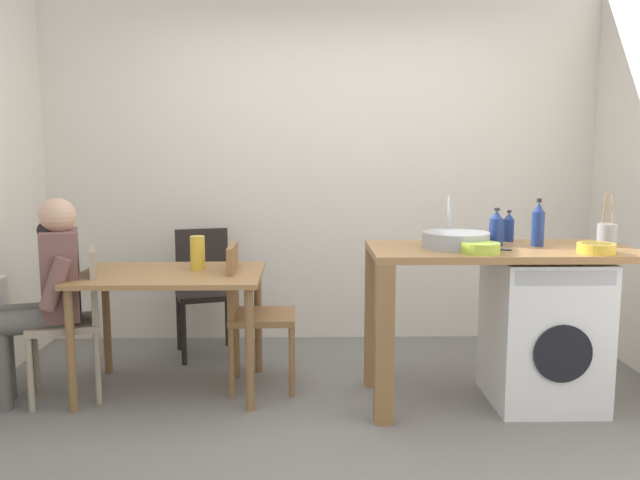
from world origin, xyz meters
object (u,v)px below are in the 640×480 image
(seated_person, at_px, (46,288))
(chair_opposite, at_px, (250,308))
(bottle_squat_brown, at_px, (509,227))
(dining_table, at_px, (171,288))
(washing_machine, at_px, (543,330))
(chair_spare_by_wall, at_px, (204,284))
(utensil_crock, at_px, (607,234))
(colander, at_px, (596,248))
(bottle_tall_green, at_px, (496,229))
(chair_person_seat, at_px, (76,313))
(bottle_clear_small, at_px, (538,225))
(vase, at_px, (198,253))
(mixing_bowl, at_px, (481,247))

(seated_person, bearing_deg, chair_opposite, -99.35)
(chair_opposite, height_order, bottle_squat_brown, bottle_squat_brown)
(dining_table, xyz_separation_m, washing_machine, (2.20, -0.23, -0.21))
(dining_table, distance_m, washing_machine, 2.22)
(dining_table, distance_m, bottle_squat_brown, 2.09)
(chair_spare_by_wall, xyz_separation_m, washing_machine, (2.12, -1.00, -0.08))
(utensil_crock, height_order, colander, utensil_crock)
(bottle_tall_green, distance_m, utensil_crock, 0.64)
(chair_spare_by_wall, distance_m, washing_machine, 2.35)
(chair_person_seat, relative_size, washing_machine, 1.05)
(dining_table, relative_size, utensil_crock, 3.67)
(chair_spare_by_wall, bearing_deg, washing_machine, 138.68)
(bottle_squat_brown, relative_size, bottle_clear_small, 0.69)
(vase, bearing_deg, seated_person, -165.12)
(utensil_crock, bearing_deg, mixing_bowl, -162.71)
(chair_opposite, xyz_separation_m, vase, (-0.33, 0.05, 0.34))
(chair_spare_by_wall, height_order, mixing_bowl, mixing_bowl)
(mixing_bowl, height_order, utensil_crock, utensil_crock)
(mixing_bowl, bearing_deg, bottle_tall_green, 59.41)
(bottle_clear_small, bearing_deg, chair_person_seat, 177.99)
(vase, bearing_deg, chair_opposite, -8.92)
(chair_opposite, bearing_deg, vase, -99.74)
(colander, bearing_deg, chair_spare_by_wall, 152.20)
(seated_person, height_order, bottle_tall_green, seated_person)
(seated_person, bearing_deg, colander, -113.72)
(seated_person, relative_size, bottle_clear_small, 4.33)
(chair_person_seat, height_order, colander, colander)
(chair_opposite, bearing_deg, dining_table, -84.95)
(mixing_bowl, bearing_deg, dining_table, 166.44)
(chair_opposite, bearing_deg, washing_machine, 80.05)
(chair_opposite, relative_size, utensil_crock, 3.00)
(bottle_tall_green, bearing_deg, chair_opposite, 172.19)
(dining_table, distance_m, chair_spare_by_wall, 0.79)
(chair_spare_by_wall, relative_size, bottle_squat_brown, 4.72)
(bottle_tall_green, bearing_deg, chair_spare_by_wall, 153.49)
(chair_opposite, relative_size, chair_spare_by_wall, 1.00)
(dining_table, bearing_deg, washing_machine, -5.91)
(bottle_tall_green, bearing_deg, utensil_crock, -2.27)
(bottle_clear_small, bearing_deg, washing_machine, -56.55)
(bottle_tall_green, relative_size, bottle_clear_small, 0.80)
(dining_table, distance_m, vase, 0.27)
(washing_machine, distance_m, bottle_clear_small, 0.62)
(washing_machine, height_order, colander, colander)
(chair_opposite, xyz_separation_m, colander, (1.91, -0.49, 0.44))
(chair_person_seat, relative_size, chair_opposite, 1.00)
(chair_spare_by_wall, bearing_deg, bottle_clear_small, 139.55)
(chair_spare_by_wall, bearing_deg, vase, 79.92)
(dining_table, xyz_separation_m, chair_opposite, (0.48, 0.05, -0.14))
(bottle_squat_brown, height_order, colander, bottle_squat_brown)
(dining_table, height_order, washing_machine, washing_machine)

